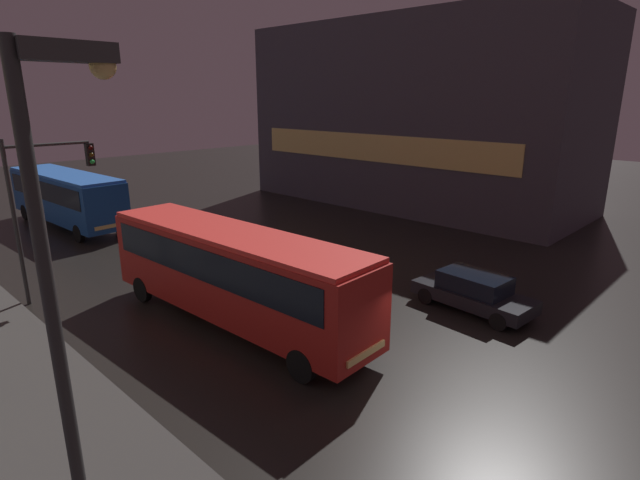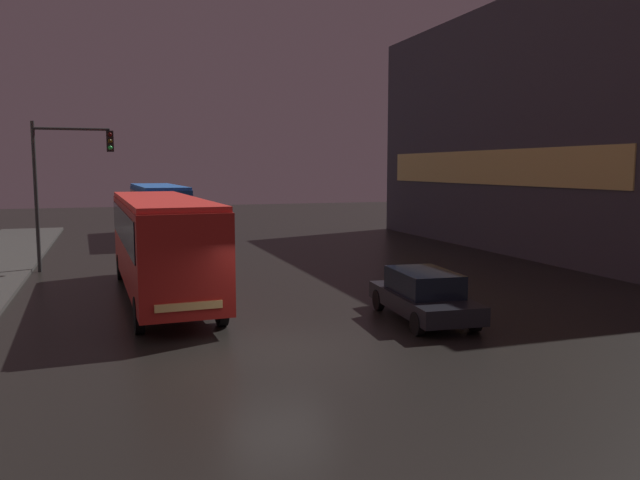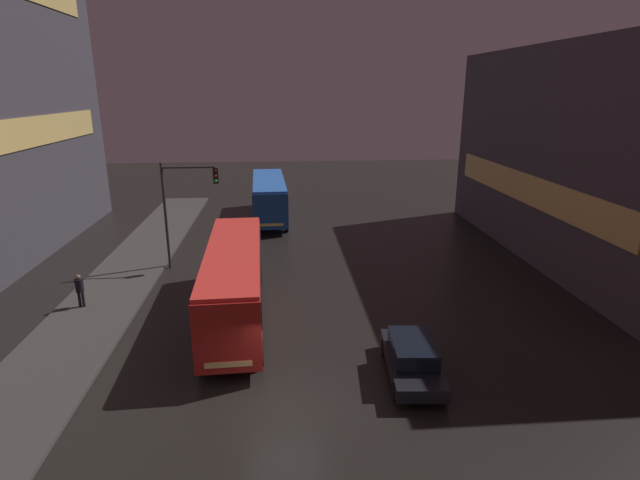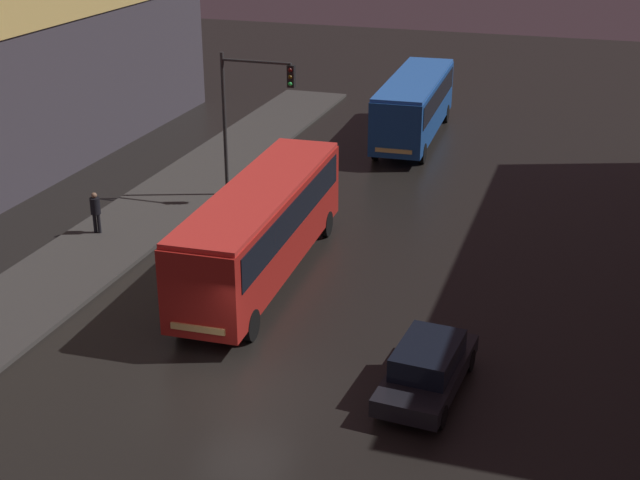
# 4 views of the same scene
# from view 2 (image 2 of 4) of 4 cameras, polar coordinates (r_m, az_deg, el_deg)

# --- Properties ---
(ground_plane) EXTENTS (120.00, 120.00, 0.00)m
(ground_plane) POSITION_cam_2_polar(r_m,az_deg,el_deg) (15.42, -3.86, -10.09)
(ground_plane) COLOR black
(building_right_block) EXTENTS (10.07, 24.28, 12.90)m
(building_right_block) POSITION_cam_2_polar(r_m,az_deg,el_deg) (37.77, 21.14, 9.25)
(building_right_block) COLOR #423D47
(building_right_block) RESTS_ON ground
(bus_near) EXTENTS (2.89, 11.64, 3.44)m
(bus_near) POSITION_cam_2_polar(r_m,az_deg,el_deg) (21.64, -14.35, 0.29)
(bus_near) COLOR #AD1E19
(bus_near) RESTS_ON ground
(bus_far) EXTENTS (3.01, 10.91, 3.34)m
(bus_far) POSITION_cam_2_polar(r_m,az_deg,el_deg) (40.27, -14.56, 3.04)
(bus_far) COLOR #194793
(bus_far) RESTS_ON ground
(car_taxi) EXTENTS (2.16, 4.61, 1.46)m
(car_taxi) POSITION_cam_2_polar(r_m,az_deg,el_deg) (18.47, 9.44, -4.96)
(car_taxi) COLOR black
(car_taxi) RESTS_ON ground
(traffic_light_main) EXTENTS (3.27, 0.35, 6.37)m
(traffic_light_main) POSITION_cam_2_polar(r_m,az_deg,el_deg) (28.78, -22.45, 5.87)
(traffic_light_main) COLOR #2D2D2D
(traffic_light_main) RESTS_ON ground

